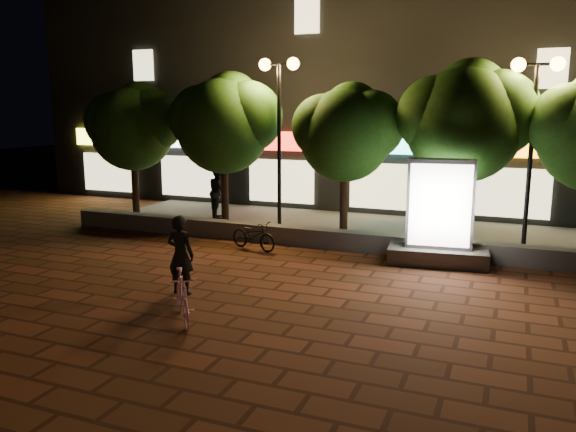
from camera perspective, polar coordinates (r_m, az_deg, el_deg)
The scene contains 15 objects.
ground at distance 12.33m, azimuth -3.84°, elevation -7.16°, with size 80.00×80.00×0.00m, color brown.
retaining_wall at distance 15.83m, azimuth 2.45°, elevation -2.14°, with size 16.00×0.45×0.50m, color #65635E.
sidewalk at distance 18.20m, azimuth 5.08°, elevation -1.14°, with size 16.00×5.00×0.08m, color #65635E.
building_block at distance 24.12m, azimuth 9.90°, elevation 13.53°, with size 28.00×8.12×11.30m.
tree_far_left at distance 20.06m, azimuth -15.28°, elevation 9.01°, with size 3.36×2.80×4.63m.
tree_left at distance 18.17m, azimuth -6.32°, elevation 9.65°, with size 3.60×3.00×4.89m.
tree_mid at distance 16.66m, azimuth 6.04°, elevation 8.76°, with size 3.24×2.70×4.50m.
tree_right at distance 16.06m, azimuth 17.64°, elevation 9.49°, with size 3.72×3.10×5.07m.
street_lamp_left at distance 17.09m, azimuth -0.91°, elevation 11.59°, with size 1.26×0.36×5.18m.
street_lamp_right at distance 15.75m, azimuth 23.68°, elevation 10.27°, with size 1.26×0.36×4.98m.
ad_kiosk at distance 14.41m, azimuth 15.05°, elevation -0.56°, with size 2.52×1.46×2.60m.
scooter_pink at distance 10.41m, azimuth -10.65°, elevation -8.04°, with size 0.44×1.56×0.94m, color pink.
rider at distance 11.85m, azimuth -10.81°, elevation -3.88°, with size 0.61×0.40×1.67m, color black.
scooter_parked at distance 15.40m, azimuth -3.51°, elevation -1.95°, with size 0.53×1.53×0.80m, color black.
pedestrian at distance 19.44m, azimuth -6.97°, elevation 2.44°, with size 0.88×0.69×1.81m, color black.
Camera 1 is at (5.14, -10.55, 3.81)m, focal length 35.15 mm.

